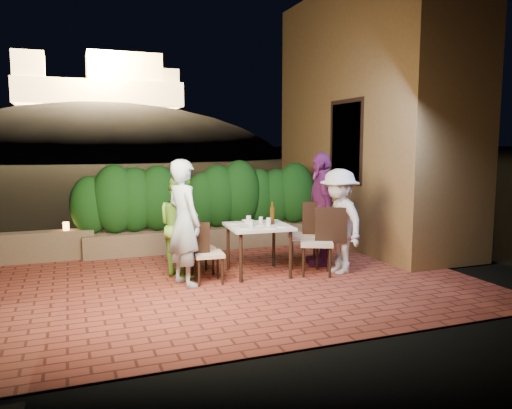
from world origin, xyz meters
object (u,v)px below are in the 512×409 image
chair_right_back (304,234)px  parapet_lamp (66,226)px  bowl (248,221)px  diner_white (339,221)px  diner_green (180,226)px  dining_table (258,250)px  diner_blue (184,223)px  beer_bottle (272,213)px  chair_left_front (209,253)px  chair_left_back (199,246)px  diner_purple (321,209)px  chair_right_front (316,241)px

chair_right_back → parapet_lamp: bearing=-7.1°
bowl → parapet_lamp: bearing=146.2°
chair_right_back → diner_white: bearing=142.4°
bowl → diner_green: size_ratio=0.12×
bowl → diner_green: diner_green is taller
diner_white → parapet_lamp: (-3.89, 2.41, -0.22)m
dining_table → diner_white: diner_white is taller
bowl → diner_blue: bearing=-157.7°
beer_bottle → chair_left_front: bearing=-168.6°
diner_green → parapet_lamp: (-1.60, 1.72, -0.18)m
chair_left_back → parapet_lamp: bearing=132.4°
beer_bottle → chair_left_back: 1.22m
chair_left_back → chair_right_back: size_ratio=0.81×
chair_right_back → diner_purple: (0.32, 0.03, 0.39)m
dining_table → beer_bottle: bearing=3.1°
chair_left_front → diner_purple: size_ratio=0.47×
dining_table → chair_left_back: bearing=159.4°
chair_left_front → diner_green: size_ratio=0.58×
dining_table → beer_bottle: 0.59m
chair_right_front → parapet_lamp: (-3.53, 2.37, 0.06)m
chair_left_back → chair_right_back: chair_right_back is taller
parapet_lamp → diner_blue: bearing=-55.2°
diner_white → diner_blue: bearing=-98.8°
chair_right_front → diner_blue: bearing=20.5°
chair_left_front → diner_green: diner_green is taller
chair_left_front → chair_right_back: bearing=17.3°
chair_left_front → chair_right_front: size_ratio=0.85×
chair_left_front → chair_left_back: bearing=95.4°
chair_right_back → diner_blue: diner_blue is taller
diner_purple → parapet_lamp: bearing=-99.2°
chair_left_front → diner_blue: bearing=-178.4°
diner_blue → diner_purple: 2.36m
diner_blue → diner_purple: (2.33, 0.38, 0.04)m
dining_table → beer_bottle: (0.23, 0.01, 0.55)m
chair_left_front → diner_blue: 0.56m
chair_left_back → diner_purple: (2.00, -0.12, 0.49)m
bowl → parapet_lamp: bowl is taller
bowl → chair_right_back: size_ratio=0.16×
chair_left_front → diner_green: bearing=123.7°
beer_bottle → parapet_lamp: (-2.95, 2.03, -0.35)m
chair_right_back → diner_white: size_ratio=0.66×
bowl → chair_left_back: 0.84m
chair_left_back → parapet_lamp: 2.56m
chair_left_front → diner_white: diner_white is taller
dining_table → chair_left_front: bearing=-166.4°
beer_bottle → diner_green: diner_green is taller
chair_right_front → dining_table: bearing=2.6°
beer_bottle → diner_green: bearing=167.1°
dining_table → chair_right_back: chair_right_back is taller
chair_left_front → diner_purple: (1.99, 0.40, 0.48)m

